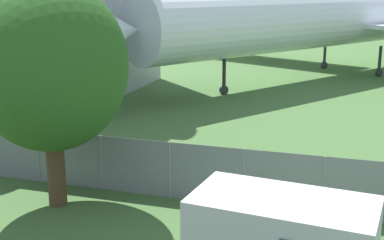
% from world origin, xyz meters
% --- Properties ---
extents(perimeter_fence, '(56.07, 0.07, 1.98)m').
position_xyz_m(perimeter_fence, '(-0.00, 9.84, 0.99)').
color(perimeter_fence, gray).
rests_on(perimeter_fence, ground).
extents(airplane, '(35.23, 42.57, 13.36)m').
position_xyz_m(airplane, '(6.96, 38.42, 4.53)').
color(airplane, white).
rests_on(airplane, ground).
extents(tree_left_of_cabin, '(4.94, 4.94, 7.36)m').
position_xyz_m(tree_left_of_cabin, '(-0.79, 8.17, 4.63)').
color(tree_left_of_cabin, '#4C3823').
rests_on(tree_left_of_cabin, ground).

